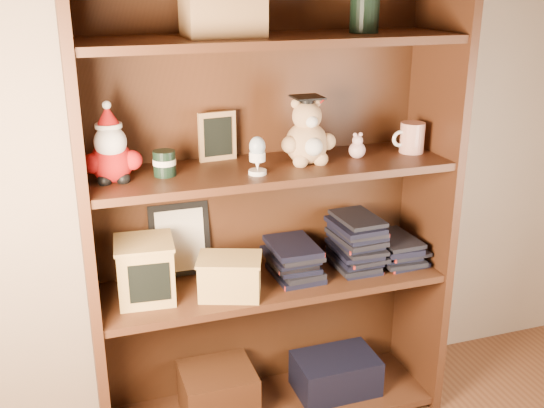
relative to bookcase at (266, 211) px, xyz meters
The scene contains 16 objects.
bookcase is the anchor object (origin of this frame).
shelf_lower 0.25m from the bookcase, 87.06° to the right, with size 1.14×0.33×0.02m.
shelf_upper 0.17m from the bookcase, 87.06° to the right, with size 1.14×0.33×0.02m.
santa_plush 0.56m from the bookcase, behind, with size 0.17×0.12×0.24m.
teachers_tin 0.40m from the bookcase, behind, with size 0.07×0.07×0.08m.
chalkboard_plaque 0.29m from the bookcase, 156.02° to the left, with size 0.13×0.07×0.16m.
egg_cup 0.27m from the bookcase, 118.80° to the right, with size 0.06×0.06×0.12m.
grad_teddy_bear 0.29m from the bookcase, 25.76° to the right, with size 0.18×0.16×0.22m.
pink_figurine 0.37m from the bookcase, ahead, with size 0.06×0.06×0.09m.
teacher_mug 0.55m from the bookcase, ahead, with size 0.12×0.08×0.10m.
certificate_frame 0.31m from the bookcase, 162.49° to the left, with size 0.20×0.05×0.25m.
treats_box 0.44m from the bookcase, behind, with size 0.19×0.19×0.20m.
pencils_box 0.26m from the bookcase, 144.09° to the right, with size 0.24×0.20×0.13m.
book_stack_left 0.20m from the bookcase, 33.21° to the right, with size 0.14×0.20×0.11m.
book_stack_mid 0.34m from the bookcase, ahead, with size 0.14×0.20×0.19m.
book_stack_right 0.51m from the bookcase, ahead, with size 0.14×0.20×0.10m.
Camera 1 is at (-0.81, -0.53, 1.52)m, focal length 42.00 mm.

